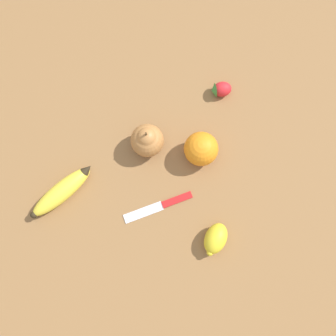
{
  "coord_description": "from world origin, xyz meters",
  "views": [
    {
      "loc": [
        0.05,
        -0.16,
        0.93
      ],
      "look_at": [
        0.08,
        0.05,
        0.03
      ],
      "focal_mm": 42.0,
      "sensor_mm": 36.0,
      "label": 1
    }
  ],
  "objects": [
    {
      "name": "ground_plane",
      "position": [
        0.0,
        0.0,
        0.0
      ],
      "size": [
        3.0,
        3.0,
        0.0
      ],
      "primitive_type": "plane",
      "color": "olive"
    },
    {
      "name": "pear",
      "position": [
        0.05,
        0.12,
        0.04
      ],
      "size": [
        0.08,
        0.08,
        0.1
      ],
      "color": "#B2753D",
      "rests_on": "ground_plane"
    },
    {
      "name": "strawberry",
      "position": [
        0.25,
        0.22,
        0.02
      ],
      "size": [
        0.05,
        0.04,
        0.04
      ],
      "rotation": [
        0.0,
        0.0,
        3.12
      ],
      "color": "red",
      "rests_on": "ground_plane"
    },
    {
      "name": "banana",
      "position": [
        -0.17,
        0.03,
        0.02
      ],
      "size": [
        0.17,
        0.12,
        0.04
      ],
      "rotation": [
        0.0,
        0.0,
        0.55
      ],
      "color": "yellow",
      "rests_on": "ground_plane"
    },
    {
      "name": "paring_knife",
      "position": [
        0.05,
        -0.04,
        0.0
      ],
      "size": [
        0.17,
        0.05,
        0.01
      ],
      "rotation": [
        0.0,
        0.0,
        1.76
      ],
      "color": "silver",
      "rests_on": "ground_plane"
    },
    {
      "name": "orange",
      "position": [
        0.17,
        0.07,
        0.04
      ],
      "size": [
        0.08,
        0.08,
        0.08
      ],
      "color": "orange",
      "rests_on": "ground_plane"
    },
    {
      "name": "lemon",
      "position": [
        0.16,
        -0.13,
        0.02
      ],
      "size": [
        0.08,
        0.09,
        0.05
      ],
      "rotation": [
        0.0,
        0.0,
        4.13
      ],
      "color": "yellow",
      "rests_on": "ground_plane"
    }
  ]
}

